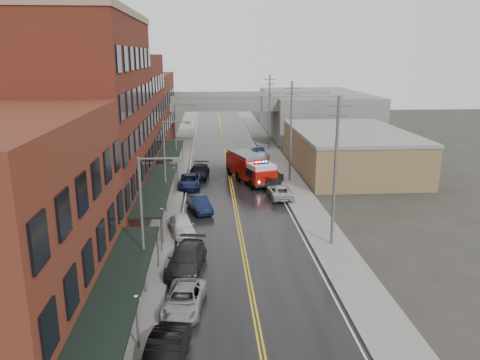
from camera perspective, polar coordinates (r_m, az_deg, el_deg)
road at (r=51.90m, az=-0.87°, el=-1.70°), size 11.00×160.00×0.02m
sidewalk_left at (r=52.03m, az=-8.93°, el=-1.76°), size 3.00×160.00×0.15m
sidewalk_right at (r=52.75m, az=7.08°, el=-1.46°), size 3.00×160.00×0.15m
curb_left at (r=51.91m, az=-7.11°, el=-1.74°), size 0.30×160.00×0.15m
curb_right at (r=52.46m, az=5.31°, el=-1.50°), size 0.30×160.00×0.15m
brick_building_a at (r=27.46m, az=-26.77°, el=-5.60°), size 9.00×18.00×12.00m
brick_building_b at (r=44.38m, az=-17.95°, el=6.62°), size 9.00×20.00×18.00m
brick_building_c at (r=61.55m, az=-14.00°, el=7.63°), size 9.00×15.00×15.00m
brick_building_far at (r=78.90m, az=-11.78°, el=8.18°), size 9.00×20.00×12.00m
tan_building at (r=63.69m, az=13.19°, el=3.35°), size 14.00×22.00×5.00m
right_far_block at (r=92.62m, az=9.08°, el=8.03°), size 18.00×30.00×8.00m
awning_0 at (r=26.93m, az=-14.29°, el=-11.76°), size 2.60×16.00×3.09m
awning_1 at (r=44.56m, az=-10.07°, el=-0.76°), size 2.60×18.00×3.09m
awning_2 at (r=61.52m, az=-8.40°, el=3.65°), size 2.60×13.00×3.09m
globe_lamp_0 at (r=25.33m, az=-12.49°, el=-15.19°), size 0.44×0.44×3.12m
globe_lamp_1 at (r=38.00m, az=-9.47°, el=-4.58°), size 0.44×0.44×3.12m
globe_lamp_2 at (r=51.37m, az=-8.03°, el=0.64°), size 0.44×0.44×3.12m
street_lamp_0 at (r=29.58m, az=-11.42°, el=-4.50°), size 2.64×0.22×9.00m
street_lamp_1 at (r=44.90m, az=-8.87°, el=2.30°), size 2.64×0.22×9.00m
street_lamp_2 at (r=60.57m, az=-7.62°, el=5.61°), size 2.64×0.22×9.00m
utility_pole_0 at (r=37.01m, az=11.55°, el=1.25°), size 1.80×0.24×12.00m
utility_pole_1 at (r=56.18m, az=6.23°, el=6.09°), size 1.80×0.24×12.00m
utility_pole_2 at (r=75.78m, az=3.61°, el=8.43°), size 1.80×0.24×12.00m
overpass at (r=82.18m, az=-2.08°, el=8.73°), size 40.00×10.00×7.50m
fire_truck at (r=56.76m, az=1.28°, el=1.58°), size 5.78×9.31×3.24m
parked_car_left_1 at (r=24.54m, az=-9.16°, el=-20.29°), size 2.48×5.10×1.61m
parked_car_left_2 at (r=29.20m, az=-6.87°, el=-14.27°), size 2.89×5.16×1.36m
parked_car_left_3 at (r=34.04m, az=-6.57°, el=-9.53°), size 3.18×6.03×1.67m
parked_car_left_4 at (r=40.66m, az=-7.09°, el=-5.45°), size 2.76×4.90×1.57m
parked_car_left_5 at (r=46.12m, az=-4.97°, el=-2.93°), size 2.86×4.88×1.52m
parked_car_left_6 at (r=54.62m, az=-6.12°, el=-0.13°), size 2.72×5.46×1.49m
parked_car_left_7 at (r=58.61m, az=-5.03°, el=1.02°), size 2.89×5.88×1.65m
parked_car_right_0 at (r=50.48m, az=4.91°, el=-1.41°), size 2.43×5.13×1.41m
parked_car_right_1 at (r=55.50m, az=4.03°, el=0.23°), size 3.54×5.96×1.62m
parked_car_right_2 at (r=67.77m, az=2.63°, el=2.94°), size 3.06×4.97×1.58m
parked_car_right_3 at (r=71.62m, az=2.24°, el=3.51°), size 1.83×4.22×1.35m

